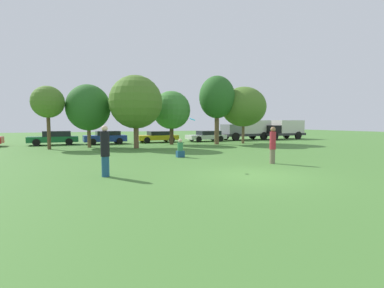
{
  "coord_description": "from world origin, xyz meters",
  "views": [
    {
      "loc": [
        -6.45,
        -9.17,
        2.05
      ],
      "look_at": [
        -1.3,
        3.23,
        1.05
      ],
      "focal_mm": 26.6,
      "sensor_mm": 36.0,
      "label": 1
    }
  ],
  "objects_px": {
    "tree_5": "(243,107)",
    "parked_car_yellow": "(158,136)",
    "bystander_sitting": "(180,150)",
    "parked_car_green": "(54,138)",
    "parked_car_white": "(207,136)",
    "tree_4": "(217,98)",
    "delivery_truck_black": "(283,129)",
    "person_catcher": "(273,144)",
    "tree_3": "(171,110)",
    "frisbee": "(192,119)",
    "tree_0": "(48,102)",
    "person_thrower": "(105,151)",
    "tree_1": "(88,108)",
    "delivery_truck_grey": "(247,129)",
    "tree_2": "(136,102)",
    "parked_car_blue": "(106,137)"
  },
  "relations": [
    {
      "from": "tree_5",
      "to": "parked_car_green",
      "type": "distance_m",
      "value": 18.35
    },
    {
      "from": "bystander_sitting",
      "to": "parked_car_green",
      "type": "bearing_deg",
      "value": 119.34
    },
    {
      "from": "parked_car_green",
      "to": "delivery_truck_grey",
      "type": "distance_m",
      "value": 21.25
    },
    {
      "from": "tree_3",
      "to": "parked_car_yellow",
      "type": "height_order",
      "value": "tree_3"
    },
    {
      "from": "parked_car_blue",
      "to": "bystander_sitting",
      "type": "bearing_deg",
      "value": 100.24
    },
    {
      "from": "person_thrower",
      "to": "person_catcher",
      "type": "relative_size",
      "value": 1.05
    },
    {
      "from": "tree_0",
      "to": "parked_car_blue",
      "type": "height_order",
      "value": "tree_0"
    },
    {
      "from": "frisbee",
      "to": "tree_0",
      "type": "bearing_deg",
      "value": 117.64
    },
    {
      "from": "tree_1",
      "to": "tree_3",
      "type": "bearing_deg",
      "value": 3.27
    },
    {
      "from": "bystander_sitting",
      "to": "parked_car_green",
      "type": "height_order",
      "value": "parked_car_green"
    },
    {
      "from": "person_catcher",
      "to": "delivery_truck_grey",
      "type": "relative_size",
      "value": 0.28
    },
    {
      "from": "parked_car_green",
      "to": "parked_car_yellow",
      "type": "height_order",
      "value": "parked_car_green"
    },
    {
      "from": "tree_5",
      "to": "delivery_truck_grey",
      "type": "distance_m",
      "value": 6.87
    },
    {
      "from": "parked_car_white",
      "to": "tree_5",
      "type": "bearing_deg",
      "value": 110.47
    },
    {
      "from": "tree_2",
      "to": "parked_car_yellow",
      "type": "bearing_deg",
      "value": 60.01
    },
    {
      "from": "person_catcher",
      "to": "bystander_sitting",
      "type": "height_order",
      "value": "person_catcher"
    },
    {
      "from": "tree_5",
      "to": "delivery_truck_black",
      "type": "bearing_deg",
      "value": 27.55
    },
    {
      "from": "tree_5",
      "to": "parked_car_yellow",
      "type": "bearing_deg",
      "value": 146.59
    },
    {
      "from": "delivery_truck_black",
      "to": "parked_car_blue",
      "type": "bearing_deg",
      "value": -2.43
    },
    {
      "from": "tree_1",
      "to": "parked_car_blue",
      "type": "relative_size",
      "value": 1.3
    },
    {
      "from": "bystander_sitting",
      "to": "tree_4",
      "type": "relative_size",
      "value": 0.17
    },
    {
      "from": "tree_1",
      "to": "tree_4",
      "type": "xyz_separation_m",
      "value": [
        11.53,
        -0.9,
        1.15
      ]
    },
    {
      "from": "tree_0",
      "to": "tree_4",
      "type": "height_order",
      "value": "tree_4"
    },
    {
      "from": "bystander_sitting",
      "to": "parked_car_green",
      "type": "xyz_separation_m",
      "value": [
        -7.59,
        13.49,
        0.22
      ]
    },
    {
      "from": "delivery_truck_grey",
      "to": "tree_4",
      "type": "bearing_deg",
      "value": 33.91
    },
    {
      "from": "bystander_sitting",
      "to": "parked_car_yellow",
      "type": "height_order",
      "value": "parked_car_yellow"
    },
    {
      "from": "tree_3",
      "to": "tree_4",
      "type": "distance_m",
      "value": 4.5
    },
    {
      "from": "tree_4",
      "to": "parked_car_yellow",
      "type": "height_order",
      "value": "tree_4"
    },
    {
      "from": "person_thrower",
      "to": "delivery_truck_grey",
      "type": "xyz_separation_m",
      "value": [
        18.44,
        18.25,
        0.31
      ]
    },
    {
      "from": "person_catcher",
      "to": "tree_1",
      "type": "relative_size",
      "value": 0.36
    },
    {
      "from": "parked_car_white",
      "to": "bystander_sitting",
      "type": "bearing_deg",
      "value": 55.35
    },
    {
      "from": "frisbee",
      "to": "parked_car_white",
      "type": "xyz_separation_m",
      "value": [
        8.82,
        16.92,
        -1.59
      ]
    },
    {
      "from": "tree_4",
      "to": "person_thrower",
      "type": "bearing_deg",
      "value": -131.5
    },
    {
      "from": "tree_0",
      "to": "frisbee",
      "type": "bearing_deg",
      "value": -62.36
    },
    {
      "from": "person_catcher",
      "to": "delivery_truck_black",
      "type": "bearing_deg",
      "value": -134.6
    },
    {
      "from": "parked_car_green",
      "to": "delivery_truck_black",
      "type": "bearing_deg",
      "value": 176.09
    },
    {
      "from": "tree_1",
      "to": "tree_2",
      "type": "relative_size",
      "value": 0.89
    },
    {
      "from": "tree_3",
      "to": "parked_car_blue",
      "type": "distance_m",
      "value": 7.02
    },
    {
      "from": "frisbee",
      "to": "tree_2",
      "type": "xyz_separation_m",
      "value": [
        -0.23,
        11.36,
        1.51
      ]
    },
    {
      "from": "tree_0",
      "to": "tree_4",
      "type": "distance_m",
      "value": 14.51
    },
    {
      "from": "frisbee",
      "to": "parked_car_yellow",
      "type": "bearing_deg",
      "value": 79.34
    },
    {
      "from": "bystander_sitting",
      "to": "parked_car_white",
      "type": "bearing_deg",
      "value": 58.33
    },
    {
      "from": "tree_0",
      "to": "tree_5",
      "type": "bearing_deg",
      "value": -0.97
    },
    {
      "from": "tree_4",
      "to": "delivery_truck_black",
      "type": "height_order",
      "value": "tree_4"
    },
    {
      "from": "tree_2",
      "to": "parked_car_white",
      "type": "height_order",
      "value": "tree_2"
    },
    {
      "from": "person_thrower",
      "to": "tree_4",
      "type": "relative_size",
      "value": 0.3
    },
    {
      "from": "frisbee",
      "to": "tree_0",
      "type": "relative_size",
      "value": 0.06
    },
    {
      "from": "tree_0",
      "to": "tree_2",
      "type": "relative_size",
      "value": 0.83
    },
    {
      "from": "tree_0",
      "to": "parked_car_white",
      "type": "bearing_deg",
      "value": 14.82
    },
    {
      "from": "tree_4",
      "to": "delivery_truck_black",
      "type": "distance_m",
      "value": 13.24
    }
  ]
}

